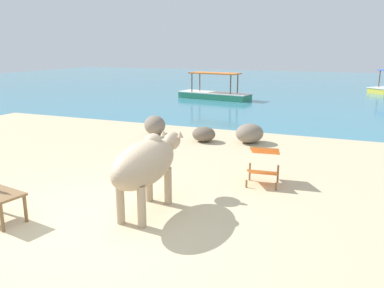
% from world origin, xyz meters
% --- Properties ---
extents(sand_beach, '(18.00, 14.00, 0.04)m').
position_xyz_m(sand_beach, '(0.00, 0.00, 0.02)').
color(sand_beach, '#CCB78E').
rests_on(sand_beach, ground).
extents(water_surface, '(60.00, 36.00, 0.03)m').
position_xyz_m(water_surface, '(0.00, 22.00, 0.00)').
color(water_surface, teal).
rests_on(water_surface, ground).
extents(cow, '(0.68, 2.08, 1.17)m').
position_xyz_m(cow, '(0.33, 0.66, 0.81)').
color(cow, tan).
rests_on(cow, sand_beach).
extents(deck_chair_near, '(0.62, 0.82, 0.68)m').
position_xyz_m(deck_chair_near, '(1.68, 2.65, 0.42)').
color(deck_chair_near, brown).
rests_on(deck_chair_near, sand_beach).
extents(shore_rock_large, '(0.94, 0.97, 0.55)m').
position_xyz_m(shore_rock_large, '(-2.12, 5.57, 0.32)').
color(shore_rock_large, gray).
rests_on(shore_rock_large, sand_beach).
extents(shore_rock_medium, '(0.65, 0.61, 0.40)m').
position_xyz_m(shore_rock_medium, '(-0.51, 5.31, 0.24)').
color(shore_rock_medium, '#6B5B4C').
rests_on(shore_rock_medium, sand_beach).
extents(shore_rock_small, '(0.95, 1.00, 0.51)m').
position_xyz_m(shore_rock_small, '(0.65, 5.63, 0.29)').
color(shore_rock_small, gray).
rests_on(shore_rock_small, sand_beach).
extents(boat_green, '(3.81, 1.75, 1.29)m').
position_xyz_m(boat_green, '(-3.32, 14.20, 0.29)').
color(boat_green, '#338E66').
rests_on(boat_green, water_surface).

